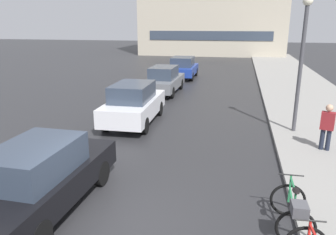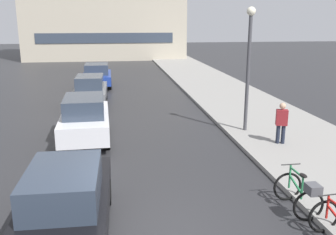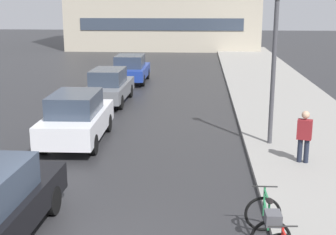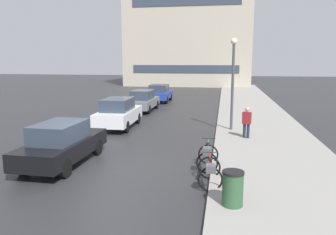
# 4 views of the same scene
# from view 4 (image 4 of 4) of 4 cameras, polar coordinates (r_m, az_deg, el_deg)

# --- Properties ---
(ground_plane) EXTENTS (140.00, 140.00, 0.00)m
(ground_plane) POSITION_cam_4_polar(r_m,az_deg,el_deg) (12.02, -10.18, -8.81)
(ground_plane) COLOR #28282B
(sidewalk_kerb) EXTENTS (4.80, 60.00, 0.14)m
(sidewalk_kerb) POSITION_cam_4_polar(r_m,az_deg,el_deg) (21.11, 15.15, -0.63)
(sidewalk_kerb) COLOR gray
(sidewalk_kerb) RESTS_ON ground
(bicycle_nearest) EXTENTS (0.84, 1.43, 0.94)m
(bicycle_nearest) POSITION_cam_4_polar(r_m,az_deg,el_deg) (10.20, 7.30, -9.29)
(bicycle_nearest) COLOR black
(bicycle_nearest) RESTS_ON ground
(bicycle_second) EXTENTS (0.77, 1.36, 1.02)m
(bicycle_second) POSITION_cam_4_polar(r_m,az_deg,el_deg) (11.66, 6.91, -6.67)
(bicycle_second) COLOR black
(bicycle_second) RESTS_ON ground
(car_black) EXTENTS (1.81, 4.39, 1.60)m
(car_black) POSITION_cam_4_polar(r_m,az_deg,el_deg) (12.74, -17.95, -4.31)
(car_black) COLOR black
(car_black) RESTS_ON ground
(car_white) EXTENTS (1.88, 4.28, 1.70)m
(car_white) POSITION_cam_4_polar(r_m,az_deg,el_deg) (18.90, -8.60, 0.79)
(car_white) COLOR silver
(car_white) RESTS_ON ground
(car_grey) EXTENTS (1.74, 4.36, 1.60)m
(car_grey) POSITION_cam_4_polar(r_m,az_deg,el_deg) (24.88, -4.40, 2.96)
(car_grey) COLOR slate
(car_grey) RESTS_ON ground
(car_blue) EXTENTS (1.94, 4.07, 1.60)m
(car_blue) POSITION_cam_4_polar(r_m,az_deg,el_deg) (30.35, -1.51, 4.27)
(car_blue) COLOR navy
(car_blue) RESTS_ON ground
(pedestrian) EXTENTS (0.45, 0.35, 1.64)m
(pedestrian) POSITION_cam_4_polar(r_m,az_deg,el_deg) (16.09, 13.53, -0.73)
(pedestrian) COLOR #1E2333
(pedestrian) RESTS_ON ground
(streetlamp) EXTENTS (0.34, 0.34, 4.96)m
(streetlamp) POSITION_cam_4_polar(r_m,az_deg,el_deg) (17.62, 11.25, 7.34)
(streetlamp) COLOR #424247
(streetlamp) RESTS_ON ground
(trash_bin) EXTENTS (0.56, 0.56, 1.06)m
(trash_bin) POSITION_cam_4_polar(r_m,az_deg,el_deg) (8.76, 11.18, -12.41)
(trash_bin) COLOR #2D5133
(trash_bin) RESTS_ON ground
(building_facade_main) EXTENTS (18.24, 9.97, 14.17)m
(building_facade_main) POSITION_cam_4_polar(r_m,az_deg,el_deg) (51.50, 3.70, 13.62)
(building_facade_main) COLOR #B2A893
(building_facade_main) RESTS_ON ground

